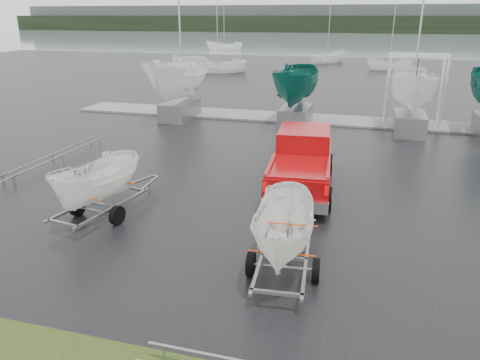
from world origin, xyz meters
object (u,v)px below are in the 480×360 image
trailer_parked (94,148)px  boat_hoist (416,80)px  pickup_truck (302,159)px  trailer_hitched (287,185)px

trailer_parked → boat_hoist: size_ratio=1.03×
pickup_truck → trailer_parked: (-5.68, -4.75, 1.26)m
pickup_truck → trailer_parked: size_ratio=1.48×
pickup_truck → boat_hoist: (4.57, 11.98, 1.61)m
trailer_hitched → pickup_truck: bearing=90.0°
trailer_parked → trailer_hitched: bearing=-7.1°
trailer_hitched → boat_hoist: (3.98, 18.53, 0.30)m
pickup_truck → trailer_parked: bearing=-145.2°
trailer_parked → boat_hoist: trailer_parked is taller
pickup_truck → trailer_hitched: trailer_hitched is taller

